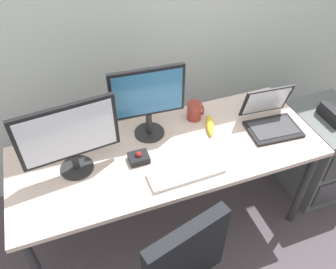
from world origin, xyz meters
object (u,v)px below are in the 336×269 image
Objects in this scene: file_cabinet at (319,152)px; cell_phone at (90,140)px; keyboard at (186,173)px; trackball_mouse at (139,157)px; monitor_side at (148,98)px; coffee_mug at (195,111)px; banana at (210,125)px; monitor_main at (69,136)px; desk_phone at (336,114)px; laptop at (271,119)px.

file_cabinet is 1.64m from cell_phone.
trackball_mouse reaches higher than keyboard.
cell_phone is (-0.35, 0.06, -0.26)m from monitor_side.
coffee_mug is 0.60× the size of banana.
trackball_mouse is (-0.21, 0.18, 0.01)m from keyboard.
monitor_main is 0.63m from keyboard.
monitor_side reaches higher than desk_phone.
trackball_mouse is 0.50m from banana.
desk_phone is at bearing -9.49° from banana.
coffee_mug reaches higher than banana.
trackball_mouse is 0.77× the size of cell_phone.
keyboard is 2.17× the size of banana.
desk_phone is 0.48× the size of keyboard.
cell_phone is (-1.07, 0.24, -0.05)m from laptop.
coffee_mug is at bearing 165.05° from file_cabinet.
desk_phone is at bearing 8.04° from keyboard.
cell_phone is 0.73m from banana.
monitor_main is at bearing -163.31° from monitor_side.
file_cabinet is 2.01× the size of laptop.
cell_phone is at bearing 134.70° from keyboard.
trackball_mouse is 0.49m from coffee_mug.
keyboard is (0.08, -0.38, -0.25)m from monitor_side.
coffee_mug is 0.66m from cell_phone.
monitor_side reaches higher than trackball_mouse.
coffee_mug reaches higher than keyboard.
coffee_mug is at bearing 7.60° from monitor_side.
keyboard is at bearing -76.25° from cell_phone.
banana is (0.36, -0.08, -0.24)m from monitor_side.
laptop is 0.47m from coffee_mug.
cell_phone reaches higher than file_cabinet.
keyboard is 0.62m from cell_phone.
monitor_side is (-1.22, 0.20, 0.65)m from file_cabinet.
cell_phone is (-0.23, 0.25, -0.02)m from trackball_mouse.
coffee_mug is 0.80× the size of cell_phone.
desk_phone is at bearing -16.05° from coffee_mug.
desk_phone is 1.05× the size of banana.
file_cabinet is 0.96m from banana.
file_cabinet is 3.33× the size of desk_phone.
file_cabinet is 0.67m from laptop.
laptop reaches higher than desk_phone.
coffee_mug reaches higher than cell_phone.
file_cabinet is 1.79m from monitor_main.
desk_phone is 0.44× the size of monitor_side.
coffee_mug is 0.13m from banana.
cell_phone is (0.11, 0.20, -0.24)m from monitor_main.
desk_phone reaches higher than file_cabinet.
monitor_side is at bearing 165.77° from laptop.
monitor_side is 0.45m from banana.
desk_phone is 0.86m from banana.
desk_phone is 0.39× the size of monitor_main.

